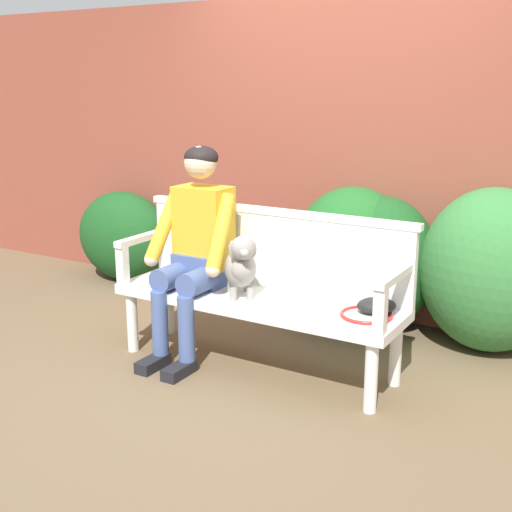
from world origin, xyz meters
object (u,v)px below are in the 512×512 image
Objects in this scene: person_seated at (196,244)px; baseball_glove at (376,306)px; garden_bench at (256,306)px; tennis_racket at (368,313)px; dog_on_bench at (241,265)px.

baseball_glove is at bearing 4.53° from person_seated.
baseball_glove is (0.73, 0.08, 0.10)m from garden_bench.
baseball_glove is (1.15, 0.09, -0.23)m from person_seated.
person_seated is at bearing -177.66° from tennis_racket.
dog_on_bench is 0.70× the size of tennis_racket.
dog_on_bench is 1.80× the size of baseball_glove.
tennis_racket reaches higher than garden_bench.
dog_on_bench is at bearing -173.01° from tennis_racket.
tennis_racket is at bearing 2.34° from person_seated.
garden_bench is 3.17× the size of tennis_racket.
baseball_glove is at bearing 56.59° from tennis_racket.
baseball_glove is at bearing 9.93° from dog_on_bench.
garden_bench is 0.70m from tennis_racket.
person_seated reaches higher than garden_bench.
person_seated is 1.18m from baseball_glove.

